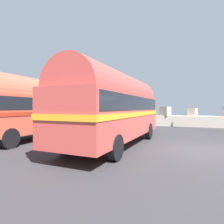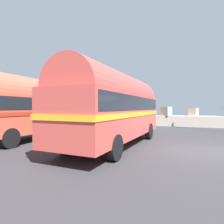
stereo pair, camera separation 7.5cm
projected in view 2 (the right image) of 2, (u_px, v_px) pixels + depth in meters
name	position (u px, v px, depth m)	size (l,w,h in m)	color
ground	(208.00, 152.00, 8.24)	(32.00, 26.00, 0.02)	#333134
breakwater	(191.00, 119.00, 19.36)	(31.36, 2.25, 2.49)	#B7AB9C
vintage_coach	(116.00, 105.00, 9.55)	(3.06, 8.74, 3.70)	black
second_coach	(34.00, 106.00, 11.61)	(2.80, 8.68, 3.70)	black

